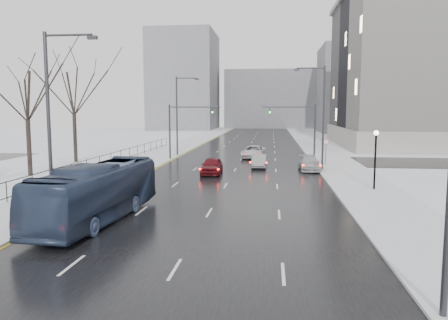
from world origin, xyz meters
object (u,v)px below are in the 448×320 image
(no_uturn_sign, at_px, (326,144))
(sedan_right_far, at_px, (309,163))
(streetlight_r_mid, at_px, (321,113))
(mast_signal_right, at_px, (305,126))
(streetlight_r_near, at_px, (446,122))
(sedan_center_near, at_px, (212,166))
(lamppost_r_mid, at_px, (375,151))
(sedan_right_near, at_px, (259,161))
(streetlight_l_near, at_px, (53,115))
(mast_signal_left, at_px, (179,125))
(sedan_right_cross, at_px, (254,152))
(streetlight_l_far, at_px, (179,112))
(tree_park_d, at_px, (31,176))
(bus, at_px, (98,192))
(tree_park_e, at_px, (76,163))

(no_uturn_sign, bearing_deg, sedan_right_far, -118.00)
(streetlight_r_mid, distance_m, mast_signal_right, 8.18)
(streetlight_r_near, bearing_deg, sedan_center_near, 110.52)
(sedan_center_near, bearing_deg, lamppost_r_mid, -29.68)
(mast_signal_right, bearing_deg, streetlight_r_near, -88.73)
(no_uturn_sign, height_order, sedan_right_near, no_uturn_sign)
(streetlight_l_near, relative_size, lamppost_r_mid, 2.34)
(mast_signal_left, bearing_deg, no_uturn_sign, -13.60)
(lamppost_r_mid, xyz_separation_m, sedan_right_cross, (-9.62, 20.54, -2.15))
(streetlight_l_far, bearing_deg, sedan_right_cross, -8.72)
(mast_signal_right, relative_size, sedan_right_near, 1.58)
(no_uturn_sign, bearing_deg, mast_signal_right, 115.11)
(tree_park_d, xyz_separation_m, sedan_right_cross, (19.18, 16.54, 0.80))
(streetlight_l_near, height_order, mast_signal_left, streetlight_l_near)
(no_uturn_sign, bearing_deg, sedan_center_near, -147.13)
(mast_signal_left, xyz_separation_m, sedan_center_near, (5.45, -11.16, -3.29))
(no_uturn_sign, distance_m, sedan_right_far, 4.54)
(streetlight_l_far, relative_size, sedan_right_near, 2.43)
(streetlight_l_far, bearing_deg, bus, -85.51)
(tree_park_d, bearing_deg, streetlight_r_mid, 13.01)
(tree_park_d, height_order, mast_signal_left, mast_signal_left)
(streetlight_r_near, bearing_deg, tree_park_d, 137.25)
(streetlight_r_mid, distance_m, mast_signal_left, 17.50)
(sedan_right_cross, height_order, sedan_right_far, sedan_right_cross)
(streetlight_l_near, distance_m, lamppost_r_mid, 21.78)
(streetlight_r_mid, distance_m, sedan_right_cross, 13.43)
(tree_park_d, relative_size, tree_park_e, 0.93)
(mast_signal_right, bearing_deg, sedan_right_far, -90.93)
(mast_signal_right, relative_size, no_uturn_sign, 2.41)
(streetlight_r_near, xyz_separation_m, sedan_right_near, (-5.87, 31.81, -4.90))
(sedan_right_cross, bearing_deg, no_uturn_sign, -33.66)
(sedan_center_near, bearing_deg, streetlight_r_near, -71.18)
(streetlight_l_far, xyz_separation_m, bus, (2.54, -32.36, -4.05))
(lamppost_r_mid, distance_m, sedan_center_near, 14.74)
(bus, bearing_deg, streetlight_l_far, 98.76)
(mast_signal_right, distance_m, bus, 31.28)
(lamppost_r_mid, bearing_deg, sedan_right_near, 126.39)
(streetlight_r_mid, relative_size, mast_signal_left, 1.54)
(sedan_center_near, relative_size, sedan_right_near, 1.10)
(mast_signal_left, bearing_deg, sedan_center_near, -63.97)
(streetlight_r_mid, height_order, streetlight_l_near, same)
(streetlight_r_near, xyz_separation_m, bus, (-13.80, 9.64, -4.05))
(mast_signal_right, xyz_separation_m, no_uturn_sign, (1.87, -4.00, -1.81))
(streetlight_r_near, relative_size, sedan_right_cross, 1.84)
(lamppost_r_mid, distance_m, sedan_right_far, 11.14)
(tree_park_e, xyz_separation_m, sedan_right_near, (20.50, -2.19, 0.72))
(mast_signal_right, bearing_deg, sedan_center_near, -129.52)
(streetlight_r_near, height_order, sedan_center_near, streetlight_r_near)
(sedan_right_far, bearing_deg, streetlight_r_mid, -15.63)
(sedan_right_near, bearing_deg, streetlight_r_near, -78.94)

